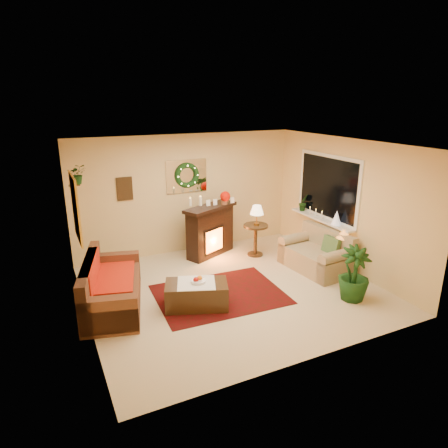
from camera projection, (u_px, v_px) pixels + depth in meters
name	position (u px, v px, depth m)	size (l,w,h in m)	color
floor	(232.00, 290.00, 7.24)	(5.00, 5.00, 0.00)	beige
ceiling	(233.00, 145.00, 6.45)	(5.00, 5.00, 0.00)	white
wall_back	(187.00, 194.00, 8.78)	(5.00, 5.00, 0.00)	#EFD88C
wall_front	(315.00, 270.00, 4.91)	(5.00, 5.00, 0.00)	#EFD88C
wall_left	(80.00, 243.00, 5.82)	(4.50, 4.50, 0.00)	#EFD88C
wall_right	(346.00, 205.00, 7.87)	(4.50, 4.50, 0.00)	#EFD88C
area_rug	(220.00, 294.00, 7.06)	(2.19, 1.64, 0.01)	#3D1107
sofa	(113.00, 282.00, 6.57)	(0.85, 1.93, 0.83)	#51391A
red_throw	(110.00, 276.00, 6.71)	(0.79, 1.28, 0.02)	#E20600
fireplace	(210.00, 231.00, 8.70)	(1.14, 0.36, 1.05)	black
poinsettia	(225.00, 196.00, 8.56)	(0.22, 0.22, 0.22)	#C30E00
mantel_candle_a	(190.00, 202.00, 8.26)	(0.06, 0.06, 0.17)	white
mantel_candle_b	(200.00, 201.00, 8.34)	(0.07, 0.07, 0.20)	white
mantel_mirror	(187.00, 176.00, 8.64)	(0.92, 0.02, 0.72)	white
wreath	(187.00, 176.00, 8.60)	(0.55, 0.55, 0.11)	#194719
wall_art	(125.00, 189.00, 8.13)	(0.32, 0.03, 0.48)	#381E11
gold_mirror	(76.00, 208.00, 5.95)	(0.03, 0.84, 1.00)	gold
hanging_plant	(78.00, 184.00, 6.58)	(0.33, 0.28, 0.36)	#194719
loveseat	(315.00, 250.00, 7.97)	(0.81, 1.40, 0.81)	#AD9C8B
window_frame	(328.00, 187.00, 8.26)	(0.03, 1.86, 1.36)	white
window_glass	(327.00, 187.00, 8.26)	(0.02, 1.70, 1.22)	black
window_sill	(321.00, 219.00, 8.43)	(0.22, 1.86, 0.04)	white
mini_tree	(337.00, 218.00, 7.95)	(0.19, 0.19, 0.29)	white
sill_plant	(303.00, 202.00, 8.93)	(0.27, 0.21, 0.49)	#153E1B
side_table_round	(255.00, 241.00, 8.73)	(0.54, 0.54, 0.70)	#391E10
lamp_cream	(257.00, 217.00, 8.55)	(0.29, 0.29, 0.45)	#FFDBAE
end_table_square	(341.00, 260.00, 7.85)	(0.42, 0.42, 0.52)	#3E281B
lamp_tiffany	(344.00, 237.00, 7.73)	(0.30, 0.30, 0.43)	orange
coffee_table	(197.00, 295.00, 6.59)	(1.02, 0.56, 0.43)	black
fruit_bowl	(198.00, 282.00, 6.53)	(0.25, 0.25, 0.06)	silver
floor_palm	(354.00, 275.00, 6.77)	(1.59, 1.59, 2.85)	#194118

